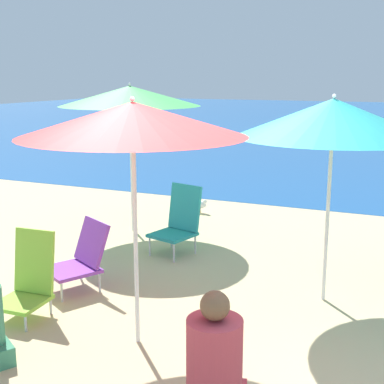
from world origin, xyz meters
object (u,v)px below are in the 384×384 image
Objects in this scene: seagull at (199,204)px; beach_umbrella_teal at (333,118)px; beach_umbrella_green at (130,96)px; beach_chair_lime at (29,279)px; beach_chair_teal at (179,220)px; beach_chair_purple at (81,257)px; person_seated_near at (214,369)px; beach_umbrella_red at (133,119)px.

beach_umbrella_teal is at bearing -47.62° from seagull.
beach_chair_lime is (0.52, -2.87, -1.59)m from beach_umbrella_green.
beach_chair_lime is at bearing -149.78° from beach_umbrella_teal.
beach_umbrella_teal is 2.37× the size of beach_chair_teal.
beach_chair_teal is at bearing 101.21° from beach_chair_purple.
person_seated_near is at bearing -46.10° from beach_chair_teal.
beach_umbrella_green reaches higher than beach_umbrella_teal.
beach_umbrella_green reaches higher than beach_umbrella_red.
beach_umbrella_red is at bearing -59.69° from beach_umbrella_green.
beach_umbrella_teal is 0.99× the size of beach_umbrella_red.
beach_chair_purple is (0.59, -2.14, -1.60)m from beach_umbrella_green.
beach_umbrella_teal reaches higher than beach_chair_purple.
beach_chair_lime is 2.99× the size of seagull.
beach_chair_teal reaches higher than beach_chair_lime.
beach_umbrella_red is 1.95m from beach_chair_lime.
beach_chair_purple is (-1.13, 0.80, -1.54)m from beach_umbrella_red.
person_seated_near is 5.45m from seagull.
beach_umbrella_green is at bearing 112.36° from person_seated_near.
beach_umbrella_teal is 2.30× the size of person_seated_near.
person_seated_near is at bearing -36.24° from beach_umbrella_red.
beach_chair_teal is at bearing 106.21° from beach_umbrella_red.
beach_umbrella_teal is 2.68× the size of beach_chair_purple.
beach_umbrella_red reaches higher than beach_chair_purple.
seagull is at bearing 132.38° from beach_umbrella_teal.
beach_umbrella_red is at bearing -6.92° from beach_chair_purple.
beach_chair_teal is 1.08× the size of beach_chair_lime.
person_seated_near is (1.64, -3.00, -0.07)m from beach_chair_teal.
seagull is at bearing 105.85° from beach_umbrella_red.
beach_chair_teal is 1.55m from beach_chair_purple.
beach_chair_lime is at bearing -67.04° from beach_chair_purple.
beach_umbrella_green is 2.77× the size of beach_chair_purple.
beach_chair_purple is 0.86× the size of person_seated_near.
person_seated_near reaches higher than beach_chair_teal.
beach_umbrella_teal reaches higher than beach_chair_lime.
person_seated_near is at bearing -53.61° from beach_umbrella_green.
person_seated_near reaches higher than beach_chair_purple.
beach_umbrella_red is at bearing -74.15° from seagull.
beach_chair_lime is 0.90× the size of person_seated_near.
person_seated_near is at bearing -66.32° from seagull.
beach_umbrella_green reaches higher than seagull.
beach_chair_teal is (-1.96, 0.76, -1.41)m from beach_umbrella_teal.
beach_chair_teal is (-0.66, 2.28, -1.47)m from beach_umbrella_red.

